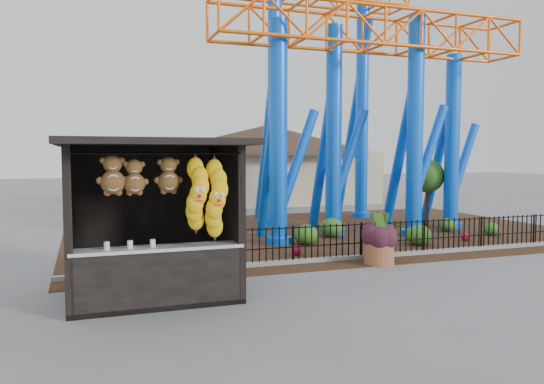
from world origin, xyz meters
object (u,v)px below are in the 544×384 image
object	(u,v)px
prize_booth	(154,222)
potted_plant	(385,241)
roller_coaster	(349,57)
terracotta_planter	(379,252)

from	to	relation	value
prize_booth	potted_plant	bearing A→B (deg)	15.75
prize_booth	roller_coaster	bearing A→B (deg)	42.11
prize_booth	roller_coaster	size ratio (longest dim) A/B	0.32
prize_booth	terracotta_planter	size ratio (longest dim) A/B	4.52
prize_booth	potted_plant	xyz separation A→B (m)	(6.31, 1.78, -1.01)
roller_coaster	potted_plant	bearing A→B (deg)	-107.79
roller_coaster	prize_booth	bearing A→B (deg)	-137.89
prize_booth	terracotta_planter	xyz separation A→B (m)	(5.84, 1.30, -1.20)
terracotta_planter	potted_plant	bearing A→B (deg)	45.53
roller_coaster	potted_plant	size ratio (longest dim) A/B	10.94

